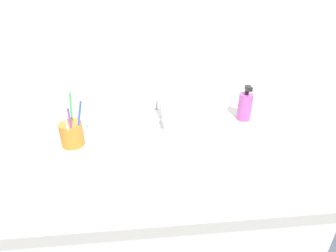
% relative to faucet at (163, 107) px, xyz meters
% --- Properties ---
extents(tiled_wall_back, '(2.11, 0.04, 2.40)m').
position_rel_faucet_xyz_m(tiled_wall_back, '(0.01, 0.15, 0.24)').
color(tiled_wall_back, silver).
rests_on(tiled_wall_back, ground).
extents(vanity_counter, '(0.91, 0.66, 0.90)m').
position_rel_faucet_xyz_m(vanity_counter, '(0.01, -0.22, -0.51)').
color(vanity_counter, silver).
rests_on(vanity_counter, ground).
extents(sink_basin, '(0.50, 0.50, 0.12)m').
position_rel_faucet_xyz_m(sink_basin, '(0.00, -0.24, -0.10)').
color(sink_basin, white).
rests_on(sink_basin, vanity_counter).
extents(faucet, '(0.02, 0.17, 0.13)m').
position_rel_faucet_xyz_m(faucet, '(0.00, 0.00, 0.00)').
color(faucet, silver).
rests_on(faucet, sink_basin).
extents(toothbrush_cup, '(0.08, 0.08, 0.09)m').
position_rel_faucet_xyz_m(toothbrush_cup, '(-0.34, -0.15, -0.02)').
color(toothbrush_cup, orange).
rests_on(toothbrush_cup, vanity_counter).
extents(toothbrush_white, '(0.01, 0.05, 0.20)m').
position_rel_faucet_xyz_m(toothbrush_white, '(-0.33, -0.19, 0.05)').
color(toothbrush_white, white).
rests_on(toothbrush_white, toothbrush_cup).
extents(toothbrush_green, '(0.02, 0.05, 0.20)m').
position_rel_faucet_xyz_m(toothbrush_green, '(-0.33, -0.10, 0.05)').
color(toothbrush_green, green).
rests_on(toothbrush_green, toothbrush_cup).
extents(toothbrush_blue, '(0.06, 0.04, 0.20)m').
position_rel_faucet_xyz_m(toothbrush_blue, '(-0.30, -0.17, 0.05)').
color(toothbrush_blue, blue).
rests_on(toothbrush_blue, toothbrush_cup).
extents(toothbrush_purple, '(0.03, 0.05, 0.19)m').
position_rel_faucet_xyz_m(toothbrush_purple, '(-0.32, -0.18, 0.05)').
color(toothbrush_purple, purple).
rests_on(toothbrush_purple, toothbrush_cup).
extents(soap_dispenser, '(0.06, 0.06, 0.15)m').
position_rel_faucet_xyz_m(soap_dispenser, '(0.34, -0.01, -0.01)').
color(soap_dispenser, '#B24CA5').
rests_on(soap_dispenser, vanity_counter).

